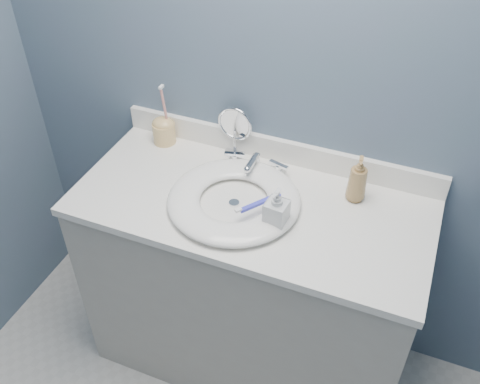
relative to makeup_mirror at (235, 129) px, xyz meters
The scene contains 12 objects.
back_wall 0.27m from the makeup_mirror, 12.45° to the left, with size 2.20×0.02×2.40m, color slate.
vanity_cabinet 0.63m from the makeup_mirror, 56.55° to the right, with size 1.20×0.55×0.85m, color #ACA99D.
countertop 0.31m from the makeup_mirror, 56.55° to the right, with size 1.22×0.57×0.03m, color white.
backsplash 0.17m from the makeup_mirror, ahead, with size 1.22×0.02×0.09m, color white.
basin 0.30m from the makeup_mirror, 68.09° to the right, with size 0.45×0.45×0.04m, color white, non-canonical shape.
drain 0.31m from the makeup_mirror, 68.09° to the right, with size 0.04×0.04×0.01m, color silver.
faucet 0.15m from the makeup_mirror, 33.94° to the right, with size 0.25×0.13×0.07m.
makeup_mirror is the anchor object (origin of this frame).
soap_bottle_amber 0.49m from the makeup_mirror, 10.50° to the right, with size 0.07×0.07×0.17m, color #9E7A47.
soap_bottle_clear 0.42m from the makeup_mirror, 49.52° to the right, with size 0.07×0.07×0.15m, color silver.
toothbrush_holder 0.29m from the makeup_mirror, behind, with size 0.09×0.09×0.25m.
toothbrush_lying 0.35m from the makeup_mirror, 54.62° to the right, with size 0.11×0.15×0.02m.
Camera 1 is at (0.48, -0.30, 2.08)m, focal length 40.00 mm.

